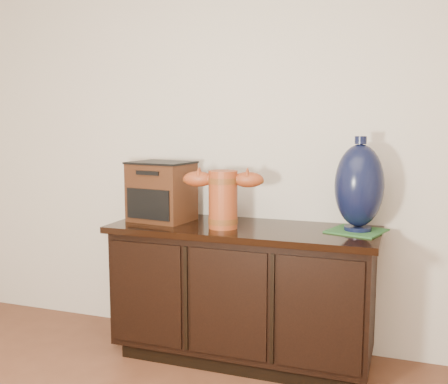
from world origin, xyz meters
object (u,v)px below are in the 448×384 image
at_px(spray_can, 224,206).
at_px(lamp_base, 359,186).
at_px(sideboard, 243,291).
at_px(tv_radio, 162,191).
at_px(terracotta_vessel, 223,196).

bearing_deg(spray_can, lamp_base, -5.80).
xyz_separation_m(sideboard, lamp_base, (0.60, 0.07, 0.61)).
bearing_deg(lamp_base, tv_radio, -176.98).
height_order(sideboard, spray_can, spray_can).
relative_size(terracotta_vessel, tv_radio, 1.17).
relative_size(lamp_base, spray_can, 2.87).
relative_size(sideboard, terracotta_vessel, 3.31).
bearing_deg(spray_can, terracotta_vessel, -71.76).
bearing_deg(lamp_base, terracotta_vessel, -168.09).
xyz_separation_m(tv_radio, spray_can, (0.33, 0.14, -0.09)).
height_order(terracotta_vessel, tv_radio, tv_radio).
height_order(terracotta_vessel, lamp_base, lamp_base).
height_order(sideboard, lamp_base, lamp_base).
distance_m(terracotta_vessel, tv_radio, 0.42).
bearing_deg(sideboard, spray_can, 137.58).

